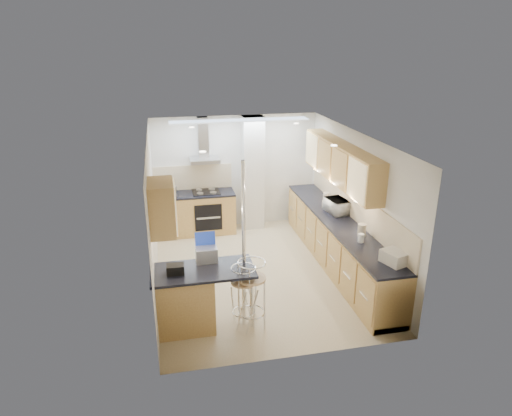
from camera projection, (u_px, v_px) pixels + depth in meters
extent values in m
plane|color=tan|center=(258.00, 273.00, 8.34)|extent=(4.80, 4.80, 0.00)
cube|color=silver|center=(236.00, 172.00, 10.11)|extent=(3.60, 0.04, 2.50)
cube|color=silver|center=(299.00, 274.00, 5.70)|extent=(3.60, 0.04, 2.50)
cube|color=silver|center=(153.00, 216.00, 7.55)|extent=(0.04, 4.80, 2.50)
cube|color=silver|center=(355.00, 202.00, 8.26)|extent=(0.04, 4.80, 2.50)
cube|color=white|center=(259.00, 137.00, 7.47)|extent=(3.60, 4.80, 0.02)
cube|color=#B38247|center=(341.00, 163.00, 8.37)|extent=(0.34, 3.00, 0.72)
cube|color=#B38247|center=(162.00, 208.00, 6.13)|extent=(0.34, 0.62, 0.72)
cube|color=#EDE0C7|center=(354.00, 205.00, 8.28)|extent=(0.03, 4.40, 0.56)
cube|color=#EDE0C7|center=(193.00, 178.00, 9.93)|extent=(1.70, 0.03, 0.56)
cube|color=silver|center=(253.00, 173.00, 9.99)|extent=(0.45, 0.40, 2.50)
cube|color=#B7B9BD|center=(205.00, 160.00, 9.61)|extent=(0.62, 0.48, 0.08)
cube|color=#B7B9BD|center=(203.00, 138.00, 9.59)|extent=(0.22, 0.20, 0.88)
cylinder|color=white|center=(244.00, 246.00, 6.47)|extent=(0.05, 0.05, 2.50)
cube|color=black|center=(208.00, 218.00, 9.69)|extent=(0.58, 0.02, 0.58)
cube|color=black|center=(206.00, 192.00, 9.81)|extent=(0.58, 0.50, 0.02)
cube|color=tan|center=(240.00, 120.00, 9.13)|extent=(2.80, 0.35, 0.02)
cube|color=#B38247|center=(337.00, 244.00, 8.48)|extent=(0.60, 4.40, 0.88)
cube|color=black|center=(339.00, 221.00, 8.32)|extent=(0.63, 4.40, 0.04)
cube|color=#B38247|center=(195.00, 214.00, 9.93)|extent=(1.70, 0.60, 0.88)
cube|color=black|center=(194.00, 194.00, 9.77)|extent=(1.70, 0.63, 0.04)
cube|color=#B38247|center=(204.00, 299.00, 6.63)|extent=(1.35, 0.62, 0.90)
cube|color=black|center=(203.00, 271.00, 6.47)|extent=(1.47, 0.72, 0.04)
imported|color=white|center=(337.00, 206.00, 8.60)|extent=(0.40, 0.53, 0.27)
cube|color=#A7ABAF|center=(206.00, 254.00, 6.68)|extent=(0.32, 0.24, 0.22)
cube|color=black|center=(175.00, 269.00, 6.33)|extent=(0.25, 0.18, 0.13)
cylinder|color=beige|center=(326.00, 197.00, 9.25)|extent=(0.16, 0.16, 0.18)
cylinder|color=beige|center=(325.00, 204.00, 8.89)|extent=(0.13, 0.13, 0.15)
cylinder|color=#BEB098|center=(362.00, 230.00, 7.58)|extent=(0.15, 0.15, 0.21)
cylinder|color=white|center=(361.00, 238.00, 7.37)|extent=(0.13, 0.13, 0.14)
cube|color=beige|center=(395.00, 257.00, 6.66)|extent=(0.38, 0.43, 0.19)
cylinder|color=#B7B9BD|center=(173.00, 191.00, 9.51)|extent=(0.16, 0.16, 0.22)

